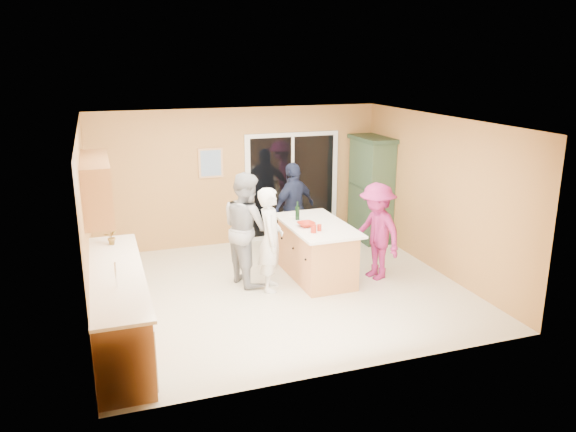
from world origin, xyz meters
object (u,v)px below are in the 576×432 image
object	(u,v)px
kitchen_island	(316,252)
woman_grey	(247,228)
woman_white	(271,239)
woman_magenta	(377,231)
woman_navy	(294,208)
green_hutch	(371,190)

from	to	relation	value
kitchen_island	woman_grey	world-z (taller)	woman_grey
woman_white	woman_magenta	xyz separation A→B (m)	(1.76, -0.10, -0.02)
woman_white	woman_magenta	distance (m)	1.76
woman_white	woman_navy	world-z (taller)	woman_navy
green_hutch	woman_white	world-z (taller)	green_hutch
woman_white	woman_magenta	bearing A→B (deg)	-73.12
woman_white	woman_grey	size ratio (longest dim) A/B	0.91
woman_navy	woman_white	bearing A→B (deg)	32.12
green_hutch	woman_navy	distance (m)	1.76
woman_magenta	woman_grey	bearing A→B (deg)	-117.37
woman_grey	woman_navy	xyz separation A→B (m)	(1.17, 1.08, -0.05)
woman_grey	woman_navy	distance (m)	1.59
green_hutch	woman_magenta	bearing A→B (deg)	-114.40
kitchen_island	woman_navy	world-z (taller)	woman_navy
woman_grey	woman_magenta	size ratio (longest dim) A/B	1.13
kitchen_island	green_hutch	xyz separation A→B (m)	(1.78, 1.60, 0.56)
kitchen_island	woman_magenta	size ratio (longest dim) A/B	1.11
kitchen_island	woman_navy	size ratio (longest dim) A/B	1.04
green_hutch	woman_grey	xyz separation A→B (m)	(-2.90, -1.41, -0.09)
woman_grey	woman_navy	world-z (taller)	woman_grey
green_hutch	woman_white	distance (m)	3.21
kitchen_island	green_hutch	bearing A→B (deg)	41.03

